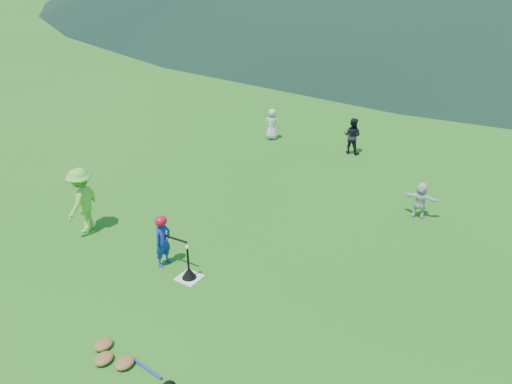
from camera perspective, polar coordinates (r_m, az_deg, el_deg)
ground at (r=10.29m, az=-7.62°, el=-9.73°), size 120.00×120.00×0.00m
home_plate at (r=10.28m, az=-7.63°, el=-9.69°), size 0.45×0.45×0.02m
baseball at (r=9.88m, az=-7.88°, el=-6.26°), size 0.08×0.08×0.08m
batter_child at (r=10.48m, az=-10.61°, el=-5.55°), size 0.29×0.42×1.12m
adult_coach at (r=12.10m, az=-19.26°, el=-0.91°), size 0.86×1.14×1.57m
fielder_a at (r=17.26m, az=1.83°, el=7.75°), size 0.61×0.51×1.07m
fielder_b at (r=16.28m, az=10.94°, el=6.33°), size 0.59×0.47×1.18m
fielder_d at (r=12.77m, az=18.28°, el=-0.87°), size 0.89×0.35×0.94m
batting_tee at (r=10.22m, az=-7.67°, el=-9.14°), size 0.30×0.30×0.68m
batter_gear at (r=10.24m, az=-10.70°, el=-3.43°), size 0.73×0.26×0.48m
equipment_pile at (r=8.63m, az=-14.85°, el=-18.39°), size 1.80×0.70×0.19m
outfield_fence at (r=35.08m, az=23.94°, el=15.42°), size 70.07×0.08×1.33m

